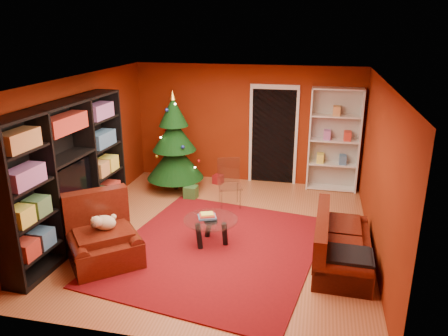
% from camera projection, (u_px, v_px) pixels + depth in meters
% --- Properties ---
extents(floor, '(5.00, 5.50, 0.05)m').
position_uv_depth(floor, '(219.00, 234.00, 7.52)').
color(floor, '#A95B34').
rests_on(floor, ground).
extents(ceiling, '(5.00, 5.50, 0.05)m').
position_uv_depth(ceiling, '(218.00, 79.00, 6.68)').
color(ceiling, silver).
rests_on(ceiling, wall_back).
extents(wall_back, '(5.00, 0.05, 2.60)m').
position_uv_depth(wall_back, '(247.00, 124.00, 9.68)').
color(wall_back, maroon).
rests_on(wall_back, ground).
extents(wall_left, '(0.05, 5.50, 2.60)m').
position_uv_depth(wall_left, '(78.00, 152.00, 7.61)').
color(wall_left, maroon).
rests_on(wall_left, ground).
extents(wall_right, '(0.05, 5.50, 2.60)m').
position_uv_depth(wall_right, '(381.00, 172.00, 6.59)').
color(wall_right, maroon).
rests_on(wall_right, ground).
extents(doorway, '(1.06, 0.60, 2.16)m').
position_uv_depth(doorway, '(273.00, 137.00, 9.59)').
color(doorway, black).
rests_on(doorway, floor).
extents(rug, '(3.55, 3.97, 0.02)m').
position_uv_depth(rug, '(216.00, 249.00, 6.97)').
color(rug, maroon).
rests_on(rug, floor).
extents(media_unit, '(0.56, 3.01, 2.30)m').
position_uv_depth(media_unit, '(67.00, 176.00, 6.87)').
color(media_unit, black).
rests_on(media_unit, floor).
extents(christmas_tree, '(1.42, 1.42, 2.16)m').
position_uv_depth(christmas_tree, '(174.00, 142.00, 9.18)').
color(christmas_tree, black).
rests_on(christmas_tree, floor).
extents(gift_box_green, '(0.26, 0.26, 0.26)m').
position_uv_depth(gift_box_green, '(191.00, 192.00, 8.97)').
color(gift_box_green, '#2B6028').
rests_on(gift_box_green, floor).
extents(gift_box_red, '(0.25, 0.25, 0.20)m').
position_uv_depth(gift_box_red, '(218.00, 179.00, 9.80)').
color(gift_box_red, maroon).
rests_on(gift_box_red, floor).
extents(white_bookshelf, '(1.04, 0.39, 2.24)m').
position_uv_depth(white_bookshelf, '(334.00, 140.00, 9.17)').
color(white_bookshelf, white).
rests_on(white_bookshelf, floor).
extents(armchair, '(1.51, 1.51, 0.84)m').
position_uv_depth(armchair, '(104.00, 237.00, 6.47)').
color(armchair, '#46130B').
rests_on(armchair, rug).
extents(dog, '(0.50, 0.49, 0.27)m').
position_uv_depth(dog, '(105.00, 223.00, 6.47)').
color(dog, beige).
rests_on(dog, armchair).
extents(sofa, '(0.85, 1.79, 0.76)m').
position_uv_depth(sofa, '(343.00, 240.00, 6.47)').
color(sofa, '#46130B').
rests_on(sofa, rug).
extents(coffee_table, '(1.13, 1.13, 0.55)m').
position_uv_depth(coffee_table, '(211.00, 231.00, 7.07)').
color(coffee_table, gray).
rests_on(coffee_table, rug).
extents(acrylic_chair, '(0.57, 0.60, 0.86)m').
position_uv_depth(acrylic_chair, '(230.00, 186.00, 8.46)').
color(acrylic_chair, '#66605B').
rests_on(acrylic_chair, rug).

